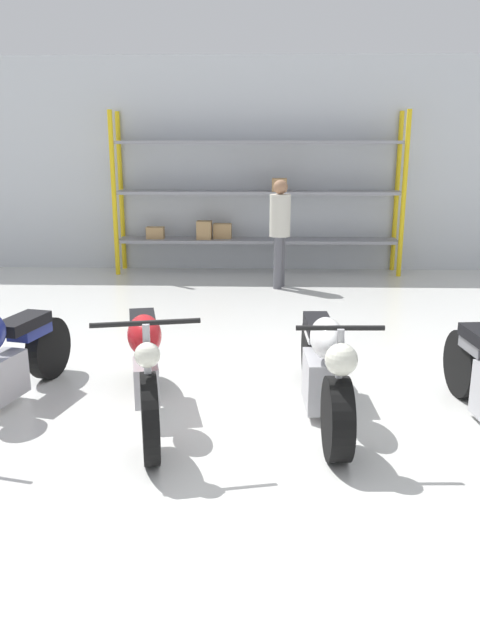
{
  "coord_description": "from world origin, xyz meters",
  "views": [
    {
      "loc": [
        0.16,
        -4.73,
        2.13
      ],
      "look_at": [
        0.0,
        0.4,
        0.7
      ],
      "focal_mm": 35.0,
      "sensor_mm": 36.0,
      "label": 1
    }
  ],
  "objects_px": {
    "shelving_rack": "(253,196)",
    "motorcycle_red": "(145,364)",
    "motorcycle_white": "(324,368)",
    "person_browsing": "(280,225)"
  },
  "relations": [
    {
      "from": "motorcycle_white",
      "to": "motorcycle_red",
      "type": "bearing_deg",
      "value": -87.59
    },
    {
      "from": "shelving_rack",
      "to": "person_browsing",
      "type": "xyz_separation_m",
      "value": [
        0.42,
        -1.21,
        -0.35
      ]
    },
    {
      "from": "motorcycle_red",
      "to": "motorcycle_white",
      "type": "bearing_deg",
      "value": 82.19
    },
    {
      "from": "motorcycle_white",
      "to": "person_browsing",
      "type": "distance_m",
      "value": 4.84
    },
    {
      "from": "motorcycle_white",
      "to": "person_browsing",
      "type": "height_order",
      "value": "person_browsing"
    },
    {
      "from": "shelving_rack",
      "to": "motorcycle_white",
      "type": "xyz_separation_m",
      "value": [
        0.64,
        -6.02,
        -0.91
      ]
    },
    {
      "from": "person_browsing",
      "to": "motorcycle_red",
      "type": "bearing_deg",
      "value": 92.94
    },
    {
      "from": "shelving_rack",
      "to": "person_browsing",
      "type": "height_order",
      "value": "shelving_rack"
    },
    {
      "from": "shelving_rack",
      "to": "motorcycle_white",
      "type": "distance_m",
      "value": 6.12
    },
    {
      "from": "shelving_rack",
      "to": "motorcycle_red",
      "type": "distance_m",
      "value": 6.23
    }
  ]
}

